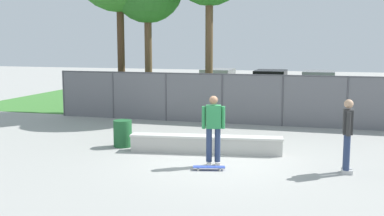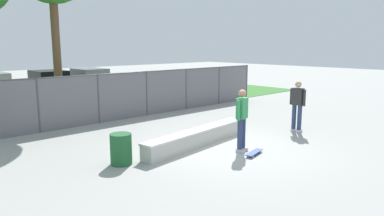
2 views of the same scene
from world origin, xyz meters
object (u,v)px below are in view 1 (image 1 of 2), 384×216
concrete_ledge (206,144)px  car_black (271,85)px  car_silver (318,87)px  skateboarder (213,127)px  car_white (218,84)px  trash_bin (123,133)px  bystander (347,133)px  skateboard (209,167)px

concrete_ledge → car_black: car_black is taller
concrete_ledge → car_silver: (2.92, 12.62, 0.58)m
concrete_ledge → skateboarder: skateboarder is taller
concrete_ledge → car_silver: 12.96m
car_black → car_silver: bearing=-0.7°
concrete_ledge → car_white: (-2.54, 12.94, 0.58)m
skateboarder → car_black: bearing=90.4°
trash_bin → car_black: bearing=76.3°
car_black → trash_bin: car_black is taller
concrete_ledge → trash_bin: 2.65m
car_silver → bystander: bystander is taller
skateboard → car_silver: (2.38, 14.39, 0.77)m
skateboard → car_white: bearing=101.8°
car_white → car_black: same height
car_white → car_silver: size_ratio=1.00×
car_white → car_black: 2.97m
concrete_ledge → car_white: bearing=101.1°
concrete_ledge → skateboard: (0.53, -1.78, -0.18)m
skateboarder → car_silver: (2.39, 13.92, -0.17)m
concrete_ledge → trash_bin: trash_bin is taller
skateboard → car_white: 15.06m
skateboarder → bystander: same height
car_silver → skateboarder: bearing=-99.7°
bystander → car_white: bearing=114.3°
car_silver → trash_bin: (-5.56, -12.52, -0.43)m
bystander → trash_bin: bearing=169.2°
concrete_ledge → bystander: (3.82, -1.13, 0.75)m
skateboard → car_white: car_white is taller
skateboard → bystander: size_ratio=0.45×
trash_bin → car_white: bearing=89.5°
skateboarder → skateboard: size_ratio=2.21×
car_silver → trash_bin: car_silver is taller
bystander → skateboarder: bearing=-177.0°
bystander → trash_bin: (-6.46, 1.23, -0.60)m
car_silver → car_white: bearing=176.5°
concrete_ledge → car_silver: car_silver is taller
skateboard → bystander: (3.29, 0.64, 0.94)m
skateboard → bystander: 3.48m
skateboarder → skateboard: skateboarder is taller
car_white → car_silver: (5.45, -0.33, 0.00)m
concrete_ledge → skateboarder: size_ratio=2.43×
concrete_ledge → skateboard: size_ratio=5.36×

